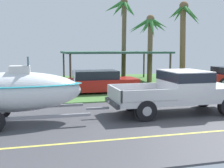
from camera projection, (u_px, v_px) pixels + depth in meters
ground at (122, 89)px, 18.96m from camera, size 36.00×22.00×0.11m
pickup_truck_towing at (183, 89)px, 11.79m from camera, size 5.61×2.14×1.80m
boat_on_trailer at (13, 92)px, 10.10m from camera, size 6.26×2.17×2.42m
parked_sedan_near at (98, 82)px, 17.09m from camera, size 4.65×1.91×1.38m
carport_awning at (113, 53)px, 22.23m from camera, size 7.82×5.93×2.48m
palm_tree_near_left at (184, 25)px, 21.88m from camera, size 2.78×3.22×6.34m
palm_tree_near_right at (124, 18)px, 24.14m from camera, size 3.12×3.44×7.00m
palm_tree_far_right at (150, 32)px, 21.94m from camera, size 3.35×3.36×5.31m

